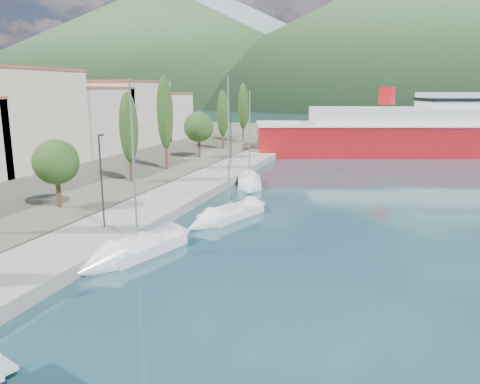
% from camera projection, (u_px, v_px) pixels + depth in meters
% --- Properties ---
extents(ground, '(1400.00, 1400.00, 0.00)m').
position_uv_depth(ground, '(357.00, 125.00, 128.03)').
color(ground, '#20434E').
extents(quay, '(5.00, 88.00, 0.80)m').
position_uv_depth(quay, '(186.00, 192.00, 43.10)').
color(quay, gray).
rests_on(quay, ground).
extents(town_buildings, '(9.20, 69.20, 11.30)m').
position_uv_depth(town_buildings, '(53.00, 122.00, 58.93)').
color(town_buildings, beige).
rests_on(town_buildings, land_strip).
extents(tree_row, '(3.96, 65.75, 11.16)m').
position_uv_depth(tree_row, '(154.00, 126.00, 49.89)').
color(tree_row, '#47301E').
rests_on(tree_row, land_strip).
extents(lamp_posts, '(0.15, 46.27, 6.06)m').
position_uv_depth(lamp_posts, '(119.00, 172.00, 32.04)').
color(lamp_posts, '#2D2D33').
rests_on(lamp_posts, quay).
extents(sailboat_near, '(4.32, 8.11, 11.17)m').
position_uv_depth(sailboat_near, '(118.00, 257.00, 26.64)').
color(sailboat_near, silver).
rests_on(sailboat_near, ground).
extents(sailboat_mid, '(4.56, 8.17, 11.41)m').
position_uv_depth(sailboat_mid, '(216.00, 219.00, 34.50)').
color(sailboat_mid, silver).
rests_on(sailboat_mid, ground).
extents(sailboat_far, '(4.26, 7.41, 10.38)m').
position_uv_depth(sailboat_far, '(250.00, 186.00, 45.99)').
color(sailboat_far, silver).
rests_on(sailboat_far, ground).
extents(ferry, '(53.84, 26.24, 10.50)m').
position_uv_depth(ferry, '(434.00, 133.00, 70.37)').
color(ferry, '#B71216').
rests_on(ferry, ground).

